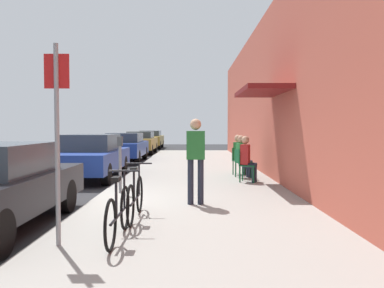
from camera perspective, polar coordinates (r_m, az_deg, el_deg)
The scene contains 18 objects.
ground_plane at distance 8.59m, azimuth -14.81°, elevation -8.74°, with size 60.00×60.00×0.00m, color #2D2D30.
sidewalk_slab at distance 10.28m, azimuth 0.39°, elevation -6.48°, with size 4.50×32.00×0.12m, color #9E9B93.
building_facade at distance 10.51m, azimuth 13.69°, elevation 7.96°, with size 1.40×32.00×5.36m.
parked_car_1 at distance 12.97m, azimuth -14.71°, elevation -1.71°, with size 1.80×4.40×1.43m.
parked_car_2 at distance 19.18m, azimuth -9.98°, elevation -0.38°, with size 1.80×4.40×1.38m.
parked_car_3 at distance 24.85m, azimuth -7.75°, elevation 0.28°, with size 1.80×4.40×1.39m.
parked_car_4 at distance 30.76m, azimuth -6.31°, elevation 0.71°, with size 1.80×4.40×1.39m.
parking_meter at distance 9.35m, azimuth -10.65°, elevation -2.31°, with size 0.12×0.10×1.32m.
street_sign at distance 5.34m, azimuth -19.22°, elevation 2.16°, with size 0.32×0.06×2.60m.
bicycle_0 at distance 5.54m, azimuth -10.87°, elevation -9.83°, with size 0.46×1.71×0.90m.
bicycle_1 at distance 6.69m, azimuth -8.47°, elevation -7.69°, with size 0.46×1.71×0.90m.
cafe_chair_0 at distance 11.17m, azimuth 7.42°, elevation -2.87°, with size 0.56×0.56×0.87m.
seated_patron_0 at distance 11.14m, azimuth 7.73°, elevation -1.89°, with size 0.51×0.46×1.29m.
cafe_chair_1 at distance 12.06m, azimuth 6.83°, elevation -2.48°, with size 0.52×0.52×0.87m.
seated_patron_1 at distance 12.07m, azimuth 7.11°, elevation -1.56°, with size 0.48×0.43×1.29m.
cafe_chair_2 at distance 12.94m, azimuth 6.36°, elevation -2.14°, with size 0.56×0.56×0.87m.
seated_patron_2 at distance 12.91m, azimuth 6.63°, elevation -1.30°, with size 0.51×0.47×1.29m.
pedestrian_standing at distance 7.79m, azimuth 0.25°, elevation -1.49°, with size 0.36×0.22×1.70m.
Camera 1 is at (2.13, -8.16, 1.65)m, focal length 36.85 mm.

